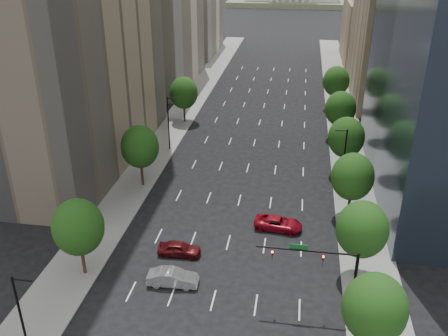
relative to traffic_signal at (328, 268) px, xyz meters
The scene contains 22 objects.
sidewalk_left 40.05m from the traffic_signal, 130.94° to the left, with size 6.00×200.00×0.15m, color slate.
sidewalk_right 30.84m from the traffic_signal, 80.59° to the left, with size 6.00×200.00×0.15m, color slate.
midrise_cream_left 82.12m from the traffic_signal, 115.95° to the left, with size 14.00×30.00×35.00m, color beige.
filler_left 111.86m from the traffic_signal, 108.53° to the left, with size 14.00×26.00×18.00m, color beige.
parking_tan_right 72.16m from the traffic_signal, 78.32° to the left, with size 14.00×30.00×30.00m, color #8C7759.
filler_right 104.05m from the traffic_signal, 82.00° to the left, with size 14.00×26.00×16.00m, color #8C7759.
tree_right_0 6.09m from the traffic_signal, 55.21° to the right, with size 5.20×5.20×8.39m.
tree_right_1 6.96m from the traffic_signal, 59.96° to the left, with size 5.20×5.20×8.75m.
tree_right_2 18.34m from the traffic_signal, 79.09° to the left, with size 5.20×5.20×8.61m.
tree_right_3 30.21m from the traffic_signal, 83.40° to the left, with size 5.20×5.20×8.89m.
tree_right_4 44.14m from the traffic_signal, 85.49° to the left, with size 5.20×5.20×8.46m.
tree_right_5 60.11m from the traffic_signal, 86.69° to the left, with size 5.20×5.20×8.75m.
tree_left_0 24.62m from the traffic_signal, behind, with size 5.20×5.20×8.75m.
tree_left_1 32.96m from the traffic_signal, 138.11° to the left, with size 5.20×5.20×8.97m.
tree_left_2 53.91m from the traffic_signal, 117.07° to the left, with size 5.20×5.20×8.68m.
streetlight_rn 25.17m from the traffic_signal, 83.37° to the left, with size 1.70×0.20×9.00m.
streetlight_ls 25.97m from the traffic_signal, 157.36° to the right, with size 1.70×0.20×9.00m.
streetlight_ln 42.42m from the traffic_signal, 124.40° to the left, with size 1.70×0.20×9.00m.
traffic_signal is the anchor object (origin of this frame).
car_maroon 17.50m from the traffic_signal, 156.38° to the left, with size 1.92×4.76×1.62m, color #4E0D0F.
car_silver 15.66m from the traffic_signal, behind, with size 1.81×5.18×1.71m, color gray.
car_red_far 15.29m from the traffic_signal, 110.08° to the left, with size 2.63×5.70×1.59m, color maroon.
Camera 1 is at (6.86, -6.62, 32.35)m, focal length 39.27 mm.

